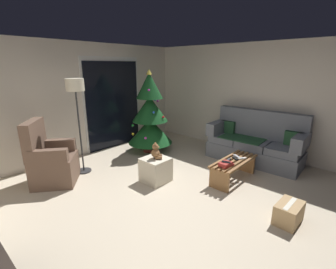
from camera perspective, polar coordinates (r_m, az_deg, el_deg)
ground_plane at (r=3.81m, az=3.88°, el=-15.70°), size 7.00×7.00×0.00m
wall_back at (r=5.71m, az=-20.86°, el=7.51°), size 5.72×0.12×2.50m
wall_right at (r=5.81m, az=22.16°, el=7.52°), size 0.12×6.00×2.50m
patio_door_frame at (r=6.12m, az=-12.92°, el=7.26°), size 1.60×0.02×2.20m
patio_door_glass at (r=6.11m, az=-12.79°, el=6.79°), size 1.50×0.02×2.10m
couch at (r=5.47m, az=20.04°, el=-1.93°), size 0.84×1.96×1.08m
coffee_table at (r=4.50m, az=15.36°, el=-7.37°), size 1.10×0.40×0.38m
remote_silver at (r=4.61m, az=15.99°, el=-5.00°), size 0.12×0.16×0.02m
remote_black at (r=4.50m, az=15.69°, el=-5.50°), size 0.13×0.15×0.02m
remote_white at (r=4.53m, az=17.21°, el=-5.45°), size 0.15×0.13×0.02m
remote_graphite at (r=4.40m, az=14.19°, el=-5.88°), size 0.16×0.07×0.02m
book_stack at (r=4.14m, az=13.59°, el=-6.89°), size 0.27×0.18×0.07m
cell_phone at (r=4.12m, az=13.66°, el=-6.37°), size 0.11×0.16×0.01m
christmas_tree at (r=5.62m, az=-4.33°, el=4.33°), size 1.04×1.04×1.92m
armchair at (r=4.66m, az=-26.07°, el=-5.74°), size 0.96×0.96×1.13m
floor_lamp at (r=4.65m, az=-21.08°, el=8.92°), size 0.32×0.32×1.78m
ottoman at (r=4.32m, az=-2.95°, el=-8.36°), size 0.44×0.44×0.43m
teddy_bear_chestnut at (r=4.19m, az=-2.87°, el=-4.16°), size 0.21×0.21×0.29m
cardboard_box_taped_mid_floor at (r=3.68m, az=26.78°, el=-16.32°), size 0.43×0.29×0.28m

